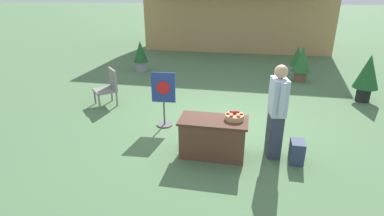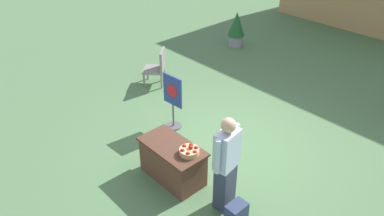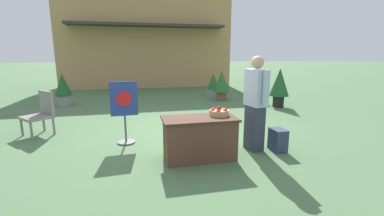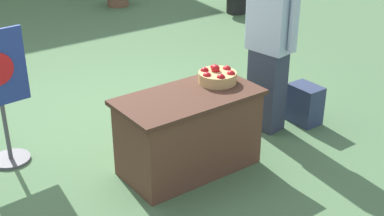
% 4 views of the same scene
% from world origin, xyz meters
% --- Properties ---
extents(ground_plane, '(120.00, 120.00, 0.00)m').
position_xyz_m(ground_plane, '(0.00, 0.00, 0.00)').
color(ground_plane, '#4C7047').
extents(display_table, '(1.27, 0.66, 0.73)m').
position_xyz_m(display_table, '(0.05, -1.37, 0.37)').
color(display_table, brown).
rests_on(display_table, ground_plane).
extents(apple_basket, '(0.35, 0.35, 0.16)m').
position_xyz_m(apple_basket, '(0.42, -1.30, 0.79)').
color(apple_basket, tan).
rests_on(apple_basket, display_table).
extents(person_visitor, '(0.32, 0.60, 1.77)m').
position_xyz_m(person_visitor, '(1.17, -1.18, 0.91)').
color(person_visitor, '#33384C').
rests_on(person_visitor, ground_plane).
extents(backpack, '(0.24, 0.34, 0.42)m').
position_xyz_m(backpack, '(1.58, -1.35, 0.21)').
color(backpack, '#2D3856').
rests_on(backpack, ground_plane).
extents(poster_board, '(0.54, 0.36, 1.27)m').
position_xyz_m(poster_board, '(-1.23, -0.28, 0.68)').
color(poster_board, '#4C4C51').
rests_on(poster_board, ground_plane).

